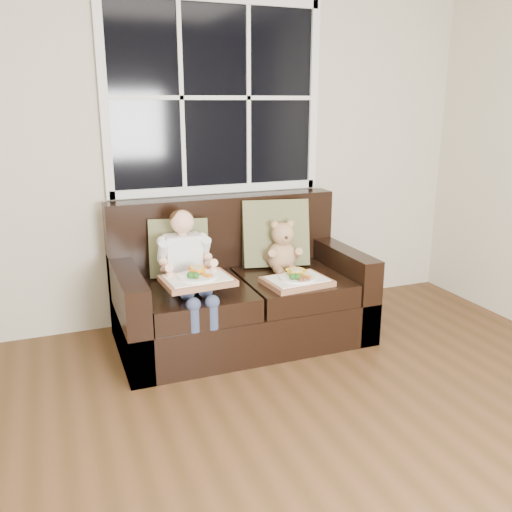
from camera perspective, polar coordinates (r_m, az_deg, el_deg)
name	(u,v)px	position (r m, az deg, el deg)	size (l,w,h in m)	color
room_walls	(398,113)	(1.71, 14.74, 14.37)	(4.52, 5.02, 2.71)	beige
window_back	(215,98)	(4.05, -4.32, 16.28)	(1.62, 0.04, 1.37)	black
loveseat	(238,295)	(3.84, -1.86, -4.08)	(1.70, 0.92, 0.96)	black
pillow_left	(179,248)	(3.78, -8.12, 0.86)	(0.43, 0.27, 0.41)	olive
pillow_right	(275,233)	(3.99, 2.02, 2.43)	(0.52, 0.31, 0.50)	olive
child	(187,262)	(3.53, -7.29, -0.66)	(0.34, 0.58, 0.77)	white
teddy_bear	(282,250)	(3.87, 2.80, 0.63)	(0.24, 0.30, 0.38)	tan
tray_left	(197,279)	(3.35, -6.20, -2.40)	(0.44, 0.35, 0.10)	#8E5D40
tray_right	(297,280)	(3.62, 4.32, -2.51)	(0.45, 0.36, 0.10)	#8E5D40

